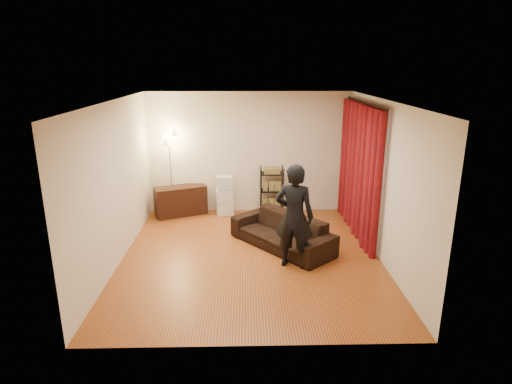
{
  "coord_description": "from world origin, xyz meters",
  "views": [
    {
      "loc": [
        -0.07,
        -6.91,
        3.27
      ],
      "look_at": [
        0.1,
        0.3,
        1.1
      ],
      "focal_mm": 30.0,
      "sensor_mm": 36.0,
      "label": 1
    }
  ],
  "objects_px": {
    "sofa": "(282,232)",
    "person": "(294,216)",
    "storage_boxes": "(225,195)",
    "media_cabinet": "(181,201)",
    "wire_shelf": "(272,190)",
    "floor_lamp": "(171,174)"
  },
  "relations": [
    {
      "from": "media_cabinet",
      "to": "storage_boxes",
      "type": "bearing_deg",
      "value": -22.84
    },
    {
      "from": "person",
      "to": "storage_boxes",
      "type": "relative_size",
      "value": 1.97
    },
    {
      "from": "media_cabinet",
      "to": "storage_boxes",
      "type": "xyz_separation_m",
      "value": [
        0.98,
        -0.01,
        0.12
      ]
    },
    {
      "from": "sofa",
      "to": "storage_boxes",
      "type": "xyz_separation_m",
      "value": [
        -1.13,
        1.8,
        0.15
      ]
    },
    {
      "from": "sofa",
      "to": "storage_boxes",
      "type": "height_order",
      "value": "storage_boxes"
    },
    {
      "from": "media_cabinet",
      "to": "floor_lamp",
      "type": "bearing_deg",
      "value": 171.51
    },
    {
      "from": "media_cabinet",
      "to": "floor_lamp",
      "type": "distance_m",
      "value": 0.65
    },
    {
      "from": "person",
      "to": "wire_shelf",
      "type": "bearing_deg",
      "value": -67.9
    },
    {
      "from": "storage_boxes",
      "to": "floor_lamp",
      "type": "bearing_deg",
      "value": -178.07
    },
    {
      "from": "sofa",
      "to": "storage_boxes",
      "type": "bearing_deg",
      "value": 171.78
    },
    {
      "from": "wire_shelf",
      "to": "floor_lamp",
      "type": "distance_m",
      "value": 2.26
    },
    {
      "from": "person",
      "to": "sofa",
      "type": "bearing_deg",
      "value": -63.26
    },
    {
      "from": "sofa",
      "to": "person",
      "type": "distance_m",
      "value": 0.99
    },
    {
      "from": "sofa",
      "to": "person",
      "type": "xyz_separation_m",
      "value": [
        0.13,
        -0.79,
        0.58
      ]
    },
    {
      "from": "media_cabinet",
      "to": "wire_shelf",
      "type": "height_order",
      "value": "wire_shelf"
    },
    {
      "from": "person",
      "to": "media_cabinet",
      "type": "height_order",
      "value": "person"
    },
    {
      "from": "person",
      "to": "wire_shelf",
      "type": "distance_m",
      "value": 2.68
    },
    {
      "from": "sofa",
      "to": "person",
      "type": "relative_size",
      "value": 1.16
    },
    {
      "from": "sofa",
      "to": "media_cabinet",
      "type": "height_order",
      "value": "media_cabinet"
    },
    {
      "from": "media_cabinet",
      "to": "wire_shelf",
      "type": "bearing_deg",
      "value": -21.09
    },
    {
      "from": "sofa",
      "to": "media_cabinet",
      "type": "xyz_separation_m",
      "value": [
        -2.12,
        1.81,
        0.03
      ]
    },
    {
      "from": "person",
      "to": "media_cabinet",
      "type": "distance_m",
      "value": 3.48
    }
  ]
}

